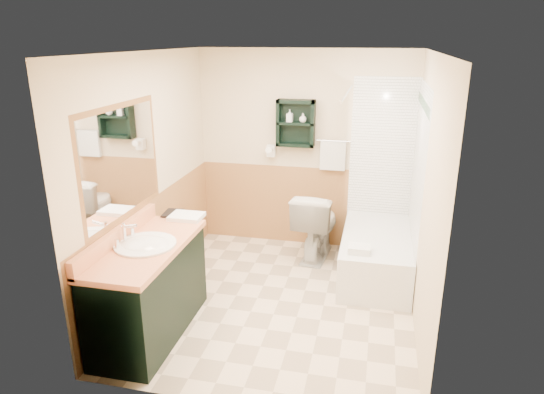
{
  "coord_description": "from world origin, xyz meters",
  "views": [
    {
      "loc": [
        0.86,
        -4.2,
        2.53
      ],
      "look_at": [
        -0.12,
        0.2,
        1.03
      ],
      "focal_mm": 32.0,
      "sensor_mm": 36.0,
      "label": 1
    }
  ],
  "objects": [
    {
      "name": "floor",
      "position": [
        0.0,
        0.0,
        0.0
      ],
      "size": [
        3.0,
        3.0,
        0.0
      ],
      "primitive_type": "plane",
      "color": "beige",
      "rests_on": "ground"
    },
    {
      "name": "vanity",
      "position": [
        -0.99,
        -0.78,
        0.43
      ],
      "size": [
        0.59,
        1.34,
        0.85
      ],
      "primitive_type": "cube",
      "color": "black",
      "rests_on": "ground"
    },
    {
      "name": "mirror_glass",
      "position": [
        -1.27,
        -0.55,
        1.5
      ],
      "size": [
        1.2,
        1.2,
        0.9
      ],
      "primitive_type": null,
      "color": "white",
      "rests_on": "left_wall"
    },
    {
      "name": "soap_bottle_a",
      "position": [
        -0.17,
        1.4,
        1.6
      ],
      "size": [
        0.08,
        0.15,
        0.07
      ],
      "primitive_type": "imported",
      "rotation": [
        0.0,
        0.0,
        -0.08
      ],
      "color": "silver",
      "rests_on": "wall_shelf"
    },
    {
      "name": "toilet",
      "position": [
        0.21,
        1.12,
        0.4
      ],
      "size": [
        0.54,
        0.87,
        0.81
      ],
      "primitive_type": "imported",
      "rotation": [
        0.0,
        0.0,
        3.04
      ],
      "color": "silver",
      "rests_on": "ground"
    },
    {
      "name": "left_wall",
      "position": [
        -1.32,
        0.0,
        1.2
      ],
      "size": [
        0.04,
        3.0,
        2.4
      ],
      "primitive_type": "cube",
      "color": "#FAE9C3",
      "rests_on": "ground"
    },
    {
      "name": "counter_towel",
      "position": [
        -0.89,
        -0.11,
        0.87
      ],
      "size": [
        0.31,
        0.24,
        0.04
      ],
      "primitive_type": "cube",
      "color": "silver",
      "rests_on": "vanity"
    },
    {
      "name": "wall_shelf",
      "position": [
        -0.1,
        1.41,
        1.55
      ],
      "size": [
        0.45,
        0.15,
        0.55
      ],
      "primitive_type": "cube",
      "color": "black",
      "rests_on": "back_wall"
    },
    {
      "name": "bathtub",
      "position": [
        0.93,
        0.8,
        0.24
      ],
      "size": [
        0.73,
        1.5,
        0.49
      ],
      "primitive_type": "cube",
      "color": "silver",
      "rests_on": "ground"
    },
    {
      "name": "back_wall",
      "position": [
        0.0,
        1.52,
        1.2
      ],
      "size": [
        2.6,
        0.04,
        2.4
      ],
      "primitive_type": "cube",
      "color": "#FAE9C3",
      "rests_on": "ground"
    },
    {
      "name": "right_wall",
      "position": [
        1.32,
        0.0,
        1.2
      ],
      "size": [
        0.04,
        3.0,
        2.4
      ],
      "primitive_type": "cube",
      "color": "#FAE9C3",
      "rests_on": "ground"
    },
    {
      "name": "vanity_book",
      "position": [
        -1.16,
        -0.04,
        0.97
      ],
      "size": [
        0.18,
        0.04,
        0.23
      ],
      "primitive_type": "imported",
      "rotation": [
        0.0,
        0.0,
        0.1
      ],
      "color": "black",
      "rests_on": "vanity"
    },
    {
      "name": "wainscot_left",
      "position": [
        -1.29,
        0.0,
        0.5
      ],
      "size": [
        2.98,
        2.98,
        1.0
      ],
      "primitive_type": null,
      "color": "#BD7B4C",
      "rests_on": "left_wall"
    },
    {
      "name": "ceiling",
      "position": [
        0.0,
        0.0,
        2.42
      ],
      "size": [
        2.6,
        3.0,
        0.04
      ],
      "primitive_type": "cube",
      "color": "white",
      "rests_on": "back_wall"
    },
    {
      "name": "towel_bar",
      "position": [
        0.35,
        1.45,
        1.35
      ],
      "size": [
        0.4,
        0.06,
        0.4
      ],
      "primitive_type": null,
      "color": "silver",
      "rests_on": "back_wall"
    },
    {
      "name": "hair_dryer",
      "position": [
        -0.4,
        1.43,
        1.2
      ],
      "size": [
        0.1,
        0.24,
        0.18
      ],
      "primitive_type": null,
      "color": "white",
      "rests_on": "back_wall"
    },
    {
      "name": "soap_bottle_b",
      "position": [
        -0.01,
        1.4,
        1.61
      ],
      "size": [
        0.12,
        0.13,
        0.08
      ],
      "primitive_type": "imported",
      "rotation": [
        0.0,
        0.0,
        -0.42
      ],
      "color": "silver",
      "rests_on": "wall_shelf"
    },
    {
      "name": "mirror_frame",
      "position": [
        -1.27,
        -0.55,
        1.5
      ],
      "size": [
        1.3,
        1.3,
        1.0
      ],
      "primitive_type": null,
      "color": "brown",
      "rests_on": "left_wall"
    },
    {
      "name": "tile_back",
      "position": [
        1.03,
        1.48,
        1.05
      ],
      "size": [
        0.95,
        0.95,
        2.1
      ],
      "primitive_type": null,
      "color": "white",
      "rests_on": "back_wall"
    },
    {
      "name": "shower_curtain",
      "position": [
        0.53,
        0.92,
        1.15
      ],
      "size": [
        1.05,
        1.05,
        1.7
      ],
      "primitive_type": null,
      "color": "beige",
      "rests_on": "curtain_rod"
    },
    {
      "name": "curtain_rod",
      "position": [
        0.53,
        0.75,
        2.0
      ],
      "size": [
        0.03,
        1.6,
        0.03
      ],
      "primitive_type": "cylinder",
      "rotation": [
        1.57,
        0.0,
        0.0
      ],
      "color": "silver",
      "rests_on": "back_wall"
    },
    {
      "name": "tub_towel",
      "position": [
        0.75,
        0.27,
        0.52
      ],
      "size": [
        0.22,
        0.18,
        0.07
      ],
      "primitive_type": "cube",
      "color": "silver",
      "rests_on": "bathtub"
    },
    {
      "name": "wainscot_back",
      "position": [
        0.0,
        1.49,
        0.5
      ],
      "size": [
        2.58,
        2.58,
        1.0
      ],
      "primitive_type": null,
      "color": "#BD7B4C",
      "rests_on": "back_wall"
    },
    {
      "name": "tile_right",
      "position": [
        1.28,
        0.75,
        1.05
      ],
      "size": [
        1.5,
        1.5,
        2.1
      ],
      "primitive_type": null,
      "color": "white",
      "rests_on": "right_wall"
    },
    {
      "name": "tile_accent",
      "position": [
        1.27,
        0.75,
        1.9
      ],
      "size": [
        1.5,
        1.5,
        0.1
      ],
      "primitive_type": null,
      "color": "#124121",
      "rests_on": "right_wall"
    }
  ]
}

